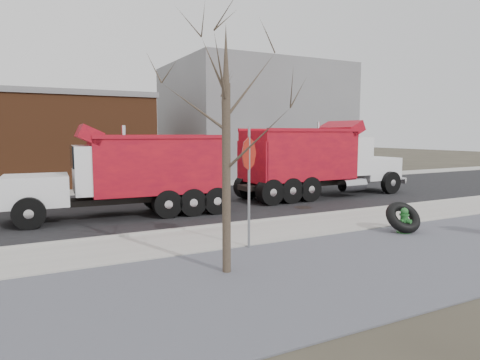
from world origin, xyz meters
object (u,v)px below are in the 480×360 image
dump_truck_red_b (130,171)px  fire_hydrant (404,222)px  truck_tire (403,217)px  dump_truck_red_a (318,159)px  stop_sign (249,168)px

dump_truck_red_b → fire_hydrant: bearing=139.2°
truck_tire → dump_truck_red_a: dump_truck_red_a is taller
truck_tire → stop_sign: 5.26m
dump_truck_red_a → dump_truck_red_b: (-8.91, -0.72, -0.15)m
stop_sign → dump_truck_red_b: (-1.68, 5.77, -0.47)m
stop_sign → fire_hydrant: bearing=-22.3°
fire_hydrant → stop_sign: (-4.91, 0.68, 1.75)m
stop_sign → dump_truck_red_b: bearing=91.8°
fire_hydrant → dump_truck_red_a: 7.67m
fire_hydrant → stop_sign: size_ratio=0.25×
truck_tire → dump_truck_red_a: size_ratio=0.14×
stop_sign → dump_truck_red_b: 6.03m
truck_tire → dump_truck_red_a: (2.27, 7.08, 1.32)m
truck_tire → dump_truck_red_b: bearing=136.3°
stop_sign → truck_tire: bearing=-21.2°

